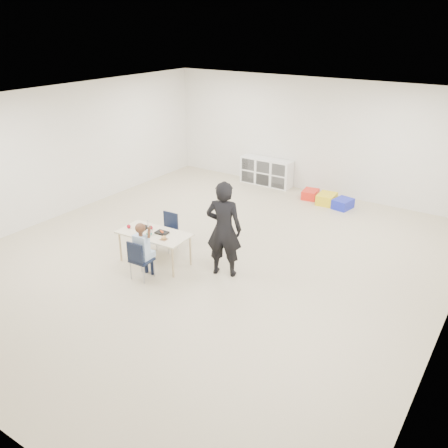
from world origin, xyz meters
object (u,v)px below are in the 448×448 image
Objects in this scene: child at (141,248)px; cubby_shelf at (266,172)px; chair_near at (142,259)px; adult at (224,229)px; table at (155,248)px.

child is 0.80× the size of cubby_shelf.
chair_near is 0.42× the size of adult.
adult is (1.06, 0.89, 0.28)m from child.
child reaches higher than table.
chair_near is (0.18, -0.53, 0.06)m from table.
chair_near is 5.54m from cubby_shelf.
child reaches higher than cubby_shelf.
table is 0.79× the size of adult.
child is at bearing 22.02° from adult.
cubby_shelf is 4.95m from adult.
adult reaches higher than cubby_shelf.
cubby_shelf is 0.84× the size of adult.
chair_near is 0.63× the size of child.
table is 1.18× the size of child.
chair_near is 1.47m from adult.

